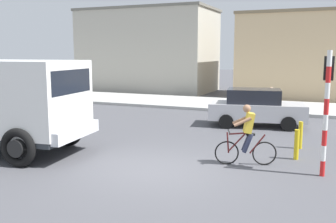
# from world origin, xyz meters

# --- Properties ---
(ground_plane) EXTENTS (120.00, 120.00, 0.00)m
(ground_plane) POSITION_xyz_m (0.00, 0.00, 0.00)
(ground_plane) COLOR #4C4C51
(sidewalk_far) EXTENTS (80.00, 5.00, 0.16)m
(sidewalk_far) POSITION_xyz_m (0.00, 13.05, 0.08)
(sidewalk_far) COLOR #ADADA8
(sidewalk_far) RESTS_ON ground
(truck_foreground) EXTENTS (5.67, 3.28, 2.90)m
(truck_foreground) POSITION_xyz_m (-5.45, -0.16, 1.67)
(truck_foreground) COLOR white
(truck_foreground) RESTS_ON ground
(cyclist) EXTENTS (1.64, 0.71, 1.72)m
(cyclist) POSITION_xyz_m (1.99, 1.44, 0.86)
(cyclist) COLOR black
(cyclist) RESTS_ON ground
(traffic_light_pole) EXTENTS (0.24, 0.43, 3.20)m
(traffic_light_pole) POSITION_xyz_m (4.00, 1.31, 2.07)
(traffic_light_pole) COLOR red
(traffic_light_pole) RESTS_ON ground
(car_red_near) EXTENTS (4.25, 2.42, 1.60)m
(car_red_near) POSITION_xyz_m (1.18, 7.33, 0.82)
(car_red_near) COLOR #B7B7BC
(car_red_near) RESTS_ON ground
(pedestrian_near_kerb) EXTENTS (0.34, 0.22, 1.62)m
(pedestrian_near_kerb) POSITION_xyz_m (1.65, 8.35, 0.85)
(pedestrian_near_kerb) COLOR #2D334C
(pedestrian_near_kerb) RESTS_ON ground
(bollard_near) EXTENTS (0.14, 0.14, 0.90)m
(bollard_near) POSITION_xyz_m (3.24, 2.58, 0.45)
(bollard_near) COLOR gold
(bollard_near) RESTS_ON ground
(bollard_far) EXTENTS (0.14, 0.14, 0.90)m
(bollard_far) POSITION_xyz_m (3.24, 3.98, 0.45)
(bollard_far) COLOR gold
(bollard_far) RESTS_ON ground
(building_corner_left) EXTENTS (10.77, 5.95, 6.60)m
(building_corner_left) POSITION_xyz_m (-9.97, 19.66, 3.30)
(building_corner_left) COLOR #B2AD9E
(building_corner_left) RESTS_ON ground
(building_mid_block) EXTENTS (7.21, 6.20, 5.82)m
(building_mid_block) POSITION_xyz_m (1.53, 19.34, 2.91)
(building_mid_block) COLOR #D1B284
(building_mid_block) RESTS_ON ground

